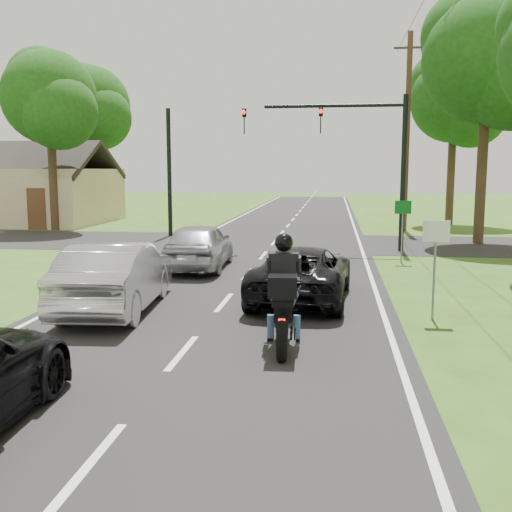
# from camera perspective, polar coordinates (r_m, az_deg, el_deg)

# --- Properties ---
(ground) EXTENTS (140.00, 140.00, 0.00)m
(ground) POSITION_cam_1_polar(r_m,az_deg,el_deg) (10.64, -7.03, -9.18)
(ground) COLOR #344E15
(ground) RESTS_ON ground
(road) EXTENTS (8.00, 100.00, 0.01)m
(road) POSITION_cam_1_polar(r_m,az_deg,el_deg) (20.24, 0.03, -0.75)
(road) COLOR black
(road) RESTS_ON ground
(cross_road) EXTENTS (60.00, 7.00, 0.01)m
(cross_road) POSITION_cam_1_polar(r_m,az_deg,el_deg) (26.14, 1.73, 1.29)
(cross_road) COLOR black
(cross_road) RESTS_ON ground
(motorcycle_rider) EXTENTS (0.69, 2.43, 2.09)m
(motorcycle_rider) POSITION_cam_1_polar(r_m,az_deg,el_deg) (10.69, 2.63, -4.48)
(motorcycle_rider) COLOR black
(motorcycle_rider) RESTS_ON ground
(dark_suv) EXTENTS (2.49, 4.89, 1.32)m
(dark_suv) POSITION_cam_1_polar(r_m,az_deg,el_deg) (14.64, 4.41, -1.61)
(dark_suv) COLOR black
(dark_suv) RESTS_ON road
(silver_sedan) EXTENTS (2.04, 4.86, 1.56)m
(silver_sedan) POSITION_cam_1_polar(r_m,az_deg,el_deg) (13.82, -13.19, -1.90)
(silver_sedan) COLOR #B9BABF
(silver_sedan) RESTS_ON road
(silver_suv) EXTENTS (1.96, 4.48, 1.50)m
(silver_suv) POSITION_cam_1_polar(r_m,az_deg,el_deg) (19.22, -5.41, 1.01)
(silver_suv) COLOR #9FA2A7
(silver_suv) RESTS_ON road
(traffic_signal) EXTENTS (6.38, 0.44, 6.00)m
(traffic_signal) POSITION_cam_1_polar(r_m,az_deg,el_deg) (23.85, 9.42, 10.46)
(traffic_signal) COLOR black
(traffic_signal) RESTS_ON ground
(signal_pole_far) EXTENTS (0.20, 0.20, 6.00)m
(signal_pole_far) POSITION_cam_1_polar(r_m,az_deg,el_deg) (28.89, -8.26, 7.83)
(signal_pole_far) COLOR black
(signal_pole_far) RESTS_ON ground
(utility_pole_far) EXTENTS (1.60, 0.28, 10.00)m
(utility_pole_far) POSITION_cam_1_polar(r_m,az_deg,el_deg) (32.08, 14.20, 11.43)
(utility_pole_far) COLOR #4E3223
(utility_pole_far) RESTS_ON ground
(sign_white) EXTENTS (0.55, 0.07, 2.12)m
(sign_white) POSITION_cam_1_polar(r_m,az_deg,el_deg) (13.07, 16.73, 0.97)
(sign_white) COLOR slate
(sign_white) RESTS_ON ground
(sign_green) EXTENTS (0.55, 0.07, 2.12)m
(sign_green) POSITION_cam_1_polar(r_m,az_deg,el_deg) (20.99, 13.80, 3.71)
(sign_green) COLOR slate
(sign_green) RESTS_ON ground
(tree_row_d) EXTENTS (5.76, 5.58, 10.45)m
(tree_row_d) POSITION_cam_1_polar(r_m,az_deg,el_deg) (27.69, 21.92, 16.52)
(tree_row_d) COLOR #332316
(tree_row_d) RESTS_ON ground
(tree_row_e) EXTENTS (5.28, 5.12, 9.61)m
(tree_row_e) POSITION_cam_1_polar(r_m,az_deg,el_deg) (36.44, 18.86, 13.59)
(tree_row_e) COLOR #332316
(tree_row_e) RESTS_ON ground
(tree_left_near) EXTENTS (5.12, 4.96, 9.22)m
(tree_left_near) POSITION_cam_1_polar(r_m,az_deg,el_deg) (33.05, -18.81, 13.67)
(tree_left_near) COLOR #332316
(tree_left_near) RESTS_ON ground
(tree_left_far) EXTENTS (5.76, 5.58, 10.14)m
(tree_left_far) POSITION_cam_1_polar(r_m,az_deg,el_deg) (42.97, -15.27, 13.27)
(tree_left_far) COLOR #332316
(tree_left_far) RESTS_ON ground
(house) EXTENTS (10.20, 8.00, 4.84)m
(house) POSITION_cam_1_polar(r_m,az_deg,el_deg) (38.61, -21.43, 5.61)
(house) COLOR tan
(house) RESTS_ON ground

